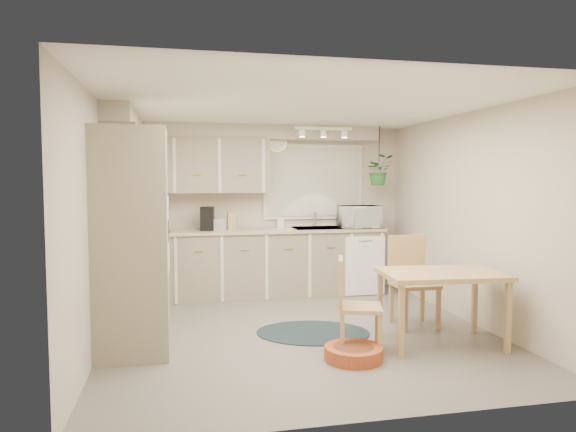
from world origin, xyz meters
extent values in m
plane|color=slate|center=(0.00, 0.00, 0.00)|extent=(4.20, 4.20, 0.00)
plane|color=white|center=(0.00, 0.00, 2.40)|extent=(4.20, 4.20, 0.00)
cube|color=#C2B5A0|center=(0.00, 2.10, 1.20)|extent=(4.00, 0.04, 2.40)
cube|color=#C2B5A0|center=(0.00, -2.10, 1.20)|extent=(4.00, 0.04, 2.40)
cube|color=#C2B5A0|center=(-2.00, 0.00, 1.20)|extent=(0.04, 4.20, 2.40)
cube|color=#C2B5A0|center=(2.00, 0.00, 1.20)|extent=(0.04, 4.20, 2.40)
cube|color=tan|center=(-1.70, 0.88, 0.45)|extent=(0.60, 1.85, 0.90)
cube|color=tan|center=(-0.20, 1.80, 0.45)|extent=(3.60, 0.60, 0.90)
cube|color=beige|center=(-1.69, 0.88, 0.92)|extent=(0.64, 1.89, 0.04)
cube|color=beige|center=(-0.20, 1.79, 0.92)|extent=(3.64, 0.64, 0.04)
cube|color=tan|center=(-1.68, -0.38, 1.05)|extent=(0.65, 0.65, 2.10)
cube|color=white|center=(-1.35, -0.38, 1.05)|extent=(0.02, 0.56, 0.58)
cube|color=tan|center=(-1.82, 1.00, 1.83)|extent=(0.35, 2.00, 0.75)
cube|color=tan|center=(-1.00, 1.93, 1.83)|extent=(2.00, 0.35, 0.75)
cube|color=#C2B5A0|center=(-1.85, 1.00, 2.30)|extent=(0.30, 2.00, 0.20)
cube|color=#C2B5A0|center=(-0.20, 1.95, 2.30)|extent=(3.60, 0.30, 0.20)
cube|color=white|center=(-1.68, 0.30, 0.94)|extent=(0.52, 0.58, 0.02)
cube|color=white|center=(-1.70, 0.30, 1.40)|extent=(0.40, 0.60, 0.14)
cube|color=beige|center=(0.70, 2.07, 1.60)|extent=(1.40, 0.02, 1.00)
cube|color=silver|center=(0.70, 2.08, 1.60)|extent=(1.50, 0.02, 1.10)
cube|color=#ACAEB4|center=(0.70, 1.80, 0.90)|extent=(0.70, 0.48, 0.10)
cube|color=white|center=(1.30, 1.49, 0.42)|extent=(0.58, 0.02, 0.83)
cube|color=white|center=(0.70, 1.55, 2.33)|extent=(0.80, 0.04, 0.04)
cylinder|color=gold|center=(0.15, 2.07, 2.18)|extent=(0.30, 0.03, 0.30)
cube|color=tan|center=(1.27, -0.70, 0.36)|extent=(1.22, 0.87, 0.73)
cube|color=tan|center=(0.43, -0.71, 0.44)|extent=(0.52, 0.52, 0.89)
cube|color=tan|center=(1.30, -0.05, 0.50)|extent=(0.47, 0.47, 1.00)
ellipsoid|color=black|center=(0.13, -0.07, 0.01)|extent=(1.40, 1.18, 0.01)
cylinder|color=#AD5122|center=(0.28, -0.94, 0.06)|extent=(0.54, 0.54, 0.12)
imported|color=white|center=(1.28, 1.70, 1.14)|extent=(0.59, 0.34, 0.39)
imported|color=white|center=(0.17, 1.95, 0.99)|extent=(0.10, 0.21, 0.10)
imported|color=#29672B|center=(1.57, 1.70, 1.72)|extent=(0.43, 0.47, 0.34)
cube|color=black|center=(-0.87, 1.80, 1.10)|extent=(0.21, 0.24, 0.32)
cube|color=#ACAEB4|center=(-0.76, 1.82, 1.02)|extent=(0.28, 0.20, 0.16)
cube|color=tan|center=(-0.54, 1.85, 1.06)|extent=(0.11, 0.11, 0.24)
camera|label=1|loc=(-1.24, -5.26, 1.62)|focal=32.00mm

